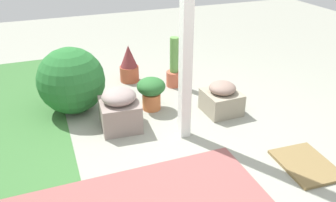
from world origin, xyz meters
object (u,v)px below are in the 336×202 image
object	(u,v)px
stone_planter_nearest	(222,99)
terracotta_pot_spiky	(129,64)
terracotta_pot_broad	(151,91)
stone_planter_mid	(120,109)
round_shrub	(71,81)
porch_pillar	(187,19)
terracotta_pot_tall	(174,69)
doormat	(306,164)

from	to	relation	value
stone_planter_nearest	terracotta_pot_spiky	bearing A→B (deg)	31.29
terracotta_pot_broad	stone_planter_mid	bearing A→B (deg)	122.35
stone_planter_nearest	stone_planter_mid	xyz separation A→B (m)	(0.09, 1.20, 0.04)
stone_planter_mid	round_shrub	world-z (taller)	round_shrub
round_shrub	terracotta_pot_spiky	world-z (taller)	round_shrub
porch_pillar	stone_planter_mid	distance (m)	1.25
terracotta_pot_broad	terracotta_pot_tall	bearing A→B (deg)	-43.80
terracotta_pot_tall	terracotta_pot_broad	world-z (taller)	terracotta_pot_tall
stone_planter_mid	terracotta_pot_spiky	distance (m)	1.26
stone_planter_mid	terracotta_pot_broad	xyz separation A→B (m)	(0.28, -0.45, 0.02)
stone_planter_mid	doormat	world-z (taller)	stone_planter_mid
terracotta_pot_tall	terracotta_pot_broad	xyz separation A→B (m)	(-0.52, 0.50, -0.01)
stone_planter_nearest	terracotta_pot_broad	bearing A→B (deg)	63.71
stone_planter_mid	terracotta_pot_tall	bearing A→B (deg)	-49.65
stone_planter_nearest	round_shrub	world-z (taller)	round_shrub
porch_pillar	round_shrub	xyz separation A→B (m)	(0.96, 1.01, -0.86)
round_shrub	porch_pillar	bearing A→B (deg)	-133.59
stone_planter_mid	terracotta_pot_broad	world-z (taller)	stone_planter_mid
porch_pillar	terracotta_pot_broad	bearing A→B (deg)	11.83
porch_pillar	doormat	distance (m)	1.74
stone_planter_mid	terracotta_pot_tall	world-z (taller)	terracotta_pot_tall
terracotta_pot_tall	terracotta_pot_broad	bearing A→B (deg)	136.20
stone_planter_nearest	terracotta_pot_tall	xyz separation A→B (m)	(0.89, 0.25, 0.07)
stone_planter_mid	terracotta_pot_broad	size ratio (longest dim) A/B	1.16
porch_pillar	stone_planter_mid	xyz separation A→B (m)	(0.39, 0.59, -1.02)
stone_planter_nearest	terracotta_pot_broad	size ratio (longest dim) A/B	1.06
stone_planter_nearest	terracotta_pot_spiky	world-z (taller)	terracotta_pot_spiky
terracotta_pot_tall	terracotta_pot_spiky	size ratio (longest dim) A/B	1.31
stone_planter_nearest	stone_planter_mid	bearing A→B (deg)	85.91
stone_planter_nearest	doormat	xyz separation A→B (m)	(-1.20, -0.25, -0.16)
stone_planter_mid	porch_pillar	bearing A→B (deg)	-123.51
round_shrub	doormat	world-z (taller)	round_shrub
stone_planter_nearest	terracotta_pot_tall	bearing A→B (deg)	15.38
porch_pillar	doormat	xyz separation A→B (m)	(-0.90, -0.85, -1.23)
stone_planter_mid	terracotta_pot_spiky	world-z (taller)	terracotta_pot_spiky
porch_pillar	doormat	bearing A→B (deg)	-136.39
terracotta_pot_spiky	doormat	size ratio (longest dim) A/B	0.91
doormat	stone_planter_mid	bearing A→B (deg)	48.29
terracotta_pot_spiky	doormat	world-z (taller)	terracotta_pot_spiky
terracotta_pot_tall	terracotta_pot_broad	distance (m)	0.73
terracotta_pot_broad	doormat	distance (m)	1.87
terracotta_pot_spiky	round_shrub	bearing A→B (deg)	126.04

